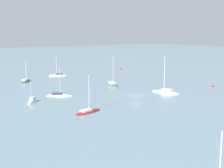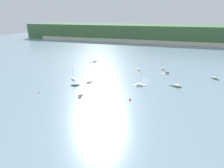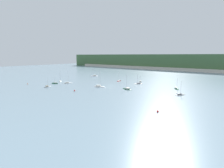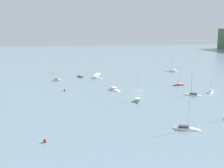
# 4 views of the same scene
# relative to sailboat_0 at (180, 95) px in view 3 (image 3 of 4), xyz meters

# --- Properties ---
(ground_plane) EXTENTS (600.00, 600.00, 0.00)m
(ground_plane) POSITION_rel_sailboat_0_xyz_m (-50.47, 1.10, -0.09)
(ground_plane) COLOR slate
(hillside_ridge) EXTENTS (451.30, 66.86, 23.35)m
(hillside_ridge) POSITION_rel_sailboat_0_xyz_m (-50.47, 190.92, 11.59)
(hillside_ridge) COLOR #42663D
(hillside_ridge) RESTS_ON ground_plane
(shore_town_strip) EXTENTS (383.60, 6.00, 4.17)m
(shore_town_strip) POSITION_rel_sailboat_0_xyz_m (-50.47, 153.99, 1.99)
(shore_town_strip) COLOR beige
(shore_town_strip) RESTS_ON ground_plane
(sailboat_0) EXTENTS (5.10, 7.54, 8.89)m
(sailboat_0) POSITION_rel_sailboat_0_xyz_m (0.00, 0.00, 0.00)
(sailboat_0) COLOR white
(sailboat_0) RESTS_ON ground_plane
(sailboat_1) EXTENTS (4.62, 4.44, 6.80)m
(sailboat_1) POSITION_rel_sailboat_0_xyz_m (-40.91, 28.05, 0.02)
(sailboat_1) COLOR white
(sailboat_1) RESTS_ON ground_plane
(sailboat_2) EXTENTS (5.25, 4.00, 6.54)m
(sailboat_2) POSITION_rel_sailboat_0_xyz_m (-88.96, -20.41, -0.01)
(sailboat_2) COLOR #2D6647
(sailboat_2) RESTS_ON ground_plane
(sailboat_3) EXTENTS (2.19, 4.94, 6.47)m
(sailboat_3) POSITION_rel_sailboat_0_xyz_m (-79.51, -32.53, 0.03)
(sailboat_3) COLOR silver
(sailboat_3) RESTS_ON ground_plane
(sailboat_4) EXTENTS (5.92, 6.69, 7.91)m
(sailboat_4) POSITION_rel_sailboat_0_xyz_m (-7.48, 16.62, 0.02)
(sailboat_4) COLOR #2D6647
(sailboat_4) RESTS_ON ground_plane
(sailboat_5) EXTENTS (7.30, 8.38, 9.72)m
(sailboat_5) POSITION_rel_sailboat_0_xyz_m (-99.80, 34.02, 0.02)
(sailboat_5) COLOR silver
(sailboat_5) RESTS_ON ground_plane
(sailboat_6) EXTENTS (6.50, 7.26, 8.91)m
(sailboat_6) POSITION_rel_sailboat_0_xyz_m (-37.81, 18.75, 0.01)
(sailboat_6) COLOR white
(sailboat_6) RESTS_ON ground_plane
(sailboat_7) EXTENTS (3.29, 7.65, 9.08)m
(sailboat_7) POSITION_rel_sailboat_0_xyz_m (-58.26, 22.00, -0.00)
(sailboat_7) COLOR maroon
(sailboat_7) RESTS_ON ground_plane
(sailboat_8) EXTENTS (8.56, 4.49, 10.33)m
(sailboat_8) POSITION_rel_sailboat_0_xyz_m (-32.33, -4.30, 0.05)
(sailboat_8) COLOR #2D6647
(sailboat_8) RESTS_ON ground_plane
(sailboat_9) EXTENTS (5.29, 7.51, 10.60)m
(sailboat_9) POSITION_rel_sailboat_0_xyz_m (-82.94, -12.95, 0.04)
(sailboat_9) COLOR white
(sailboat_9) RESTS_ON ground_plane
(sailboat_10) EXTENTS (9.37, 5.07, 11.67)m
(sailboat_10) POSITION_rel_sailboat_0_xyz_m (-52.42, -9.05, 0.05)
(sailboat_10) COLOR white
(sailboat_10) RESTS_ON ground_plane
(sailboat_11) EXTENTS (7.02, 6.30, 10.00)m
(sailboat_11) POSITION_rel_sailboat_0_xyz_m (-95.21, -11.19, -0.01)
(sailboat_11) COLOR white
(sailboat_11) RESTS_ON ground_plane
(mooring_buoy_0) EXTENTS (0.64, 0.64, 0.64)m
(mooring_buoy_0) POSITION_rel_sailboat_0_xyz_m (-103.01, -35.03, 0.23)
(mooring_buoy_0) COLOR orange
(mooring_buoy_0) RESTS_ON ground_plane
(mooring_buoy_1) EXTENTS (0.85, 0.85, 0.85)m
(mooring_buoy_1) POSITION_rel_sailboat_0_xyz_m (2.90, -35.43, 0.33)
(mooring_buoy_1) COLOR red
(mooring_buoy_1) RESTS_ON ground_plane
(mooring_buoy_2) EXTENTS (0.85, 0.85, 0.85)m
(mooring_buoy_2) POSITION_rel_sailboat_0_xyz_m (-54.25, -29.51, 0.33)
(mooring_buoy_2) COLOR red
(mooring_buoy_2) RESTS_ON ground_plane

